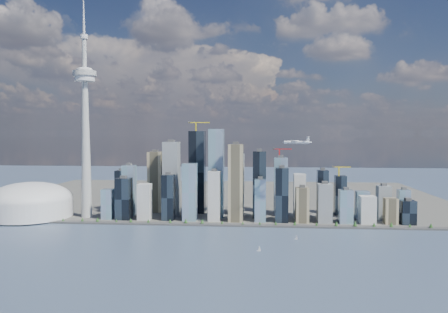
# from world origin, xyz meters

# --- Properties ---
(ground) EXTENTS (4000.00, 4000.00, 0.00)m
(ground) POSITION_xyz_m (0.00, 0.00, 0.00)
(ground) COLOR #36465F
(ground) RESTS_ON ground
(seawall) EXTENTS (1100.00, 22.00, 4.00)m
(seawall) POSITION_xyz_m (0.00, 250.00, 2.00)
(seawall) COLOR #383838
(seawall) RESTS_ON ground
(land) EXTENTS (1400.00, 900.00, 3.00)m
(land) POSITION_xyz_m (0.00, 700.00, 1.50)
(land) COLOR #4C4C47
(land) RESTS_ON ground
(shoreline_trees) EXTENTS (960.53, 7.20, 8.80)m
(shoreline_trees) POSITION_xyz_m (0.00, 250.00, 8.78)
(shoreline_trees) COLOR #3F2D1E
(shoreline_trees) RESTS_ON seawall
(skyscraper_cluster) EXTENTS (736.00, 142.00, 238.42)m
(skyscraper_cluster) POSITION_xyz_m (59.62, 336.82, 73.56)
(skyscraper_cluster) COLOR black
(skyscraper_cluster) RESTS_ON land
(needle_tower) EXTENTS (56.00, 56.00, 550.50)m
(needle_tower) POSITION_xyz_m (-300.00, 310.00, 235.84)
(needle_tower) COLOR #A9AAA4
(needle_tower) RESTS_ON land
(dome_stadium) EXTENTS (200.00, 200.00, 86.00)m
(dome_stadium) POSITION_xyz_m (-440.00, 300.00, 39.44)
(dome_stadium) COLOR silver
(dome_stadium) RESTS_ON land
(airplane) EXTENTS (63.28, 56.32, 15.53)m
(airplane) POSITION_xyz_m (204.54, 217.33, 191.16)
(airplane) COLOR white
(airplane) RESTS_ON ground
(sailboat_west) EXTENTS (7.72, 2.80, 10.66)m
(sailboat_west) POSITION_xyz_m (126.16, 42.12, 3.42)
(sailboat_west) COLOR white
(sailboat_west) RESTS_ON ground
(sailboat_east) EXTENTS (7.11, 3.47, 9.88)m
(sailboat_east) POSITION_xyz_m (198.76, 135.31, 3.17)
(sailboat_east) COLOR white
(sailboat_east) RESTS_ON ground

